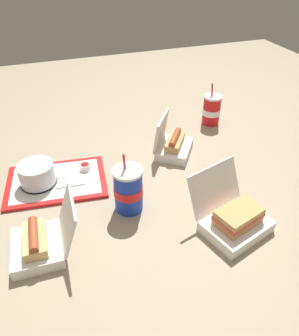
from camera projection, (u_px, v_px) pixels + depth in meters
The scene contains 11 objects.
ground_plane at pixel (157, 182), 1.26m from camera, with size 3.20×3.20×0.00m, color gray.
food_tray at pixel (57, 182), 1.25m from camera, with size 0.40×0.30×0.01m.
cake_container at pixel (37, 175), 1.21m from camera, with size 0.13×0.13×0.08m.
ketchup_cup at pixel (85, 167), 1.29m from camera, with size 0.04×0.04×0.02m.
napkin_stack at pixel (53, 172), 1.29m from camera, with size 0.10×0.10×0.00m, color white.
plastic_fork at pixel (70, 185), 1.22m from camera, with size 0.11×0.01×0.01m, color white.
clamshell_hotdog_center at pixel (41, 242), 0.96m from camera, with size 0.20×0.18×0.18m.
clamshell_sandwich_left at pixel (234, 219), 1.03m from camera, with size 0.25×0.26×0.18m.
clamshell_hotdog_right at pixel (173, 145), 1.40m from camera, with size 0.22×0.22×0.17m.
soda_cup_corner at pixel (128, 190), 1.09m from camera, with size 0.10×0.10×0.22m.
soda_cup_back at pixel (212, 110), 1.60m from camera, with size 0.09×0.09×0.21m.
Camera 1 is at (0.35, 0.92, 0.79)m, focal length 35.00 mm.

